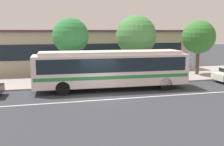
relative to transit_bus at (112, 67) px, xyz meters
The scene contains 12 objects.
ground_plane 2.94m from the transit_bus, 121.03° to the right, with size 120.00×120.00×0.00m, color #33363E.
sidewalk_slab 5.74m from the transit_bus, 102.98° to the left, with size 60.00×8.00×0.12m, color #A29895.
lane_stripe_center 3.55m from the transit_bus, 113.40° to the right, with size 56.00×0.16×0.01m, color silver.
transit_bus is the anchor object (origin of this frame).
pedestrian_waiting_near_sign 3.37m from the transit_bus, 132.68° to the left, with size 0.46×0.46×1.70m.
pedestrian_walking_along_curb 4.63m from the transit_bus, 26.25° to the left, with size 0.45×0.45×1.69m.
pedestrian_standing_by_tree 4.46m from the transit_bus, 26.18° to the left, with size 0.36×0.36×1.75m.
bus_stop_sign 3.97m from the transit_bus, 30.10° to the left, with size 0.08×0.44×2.32m.
street_tree_near_stop 4.99m from the transit_bus, 126.98° to the left, with size 3.06×3.06×5.44m.
street_tree_mid_block 5.65m from the transit_bus, 49.60° to the left, with size 3.70×3.70×5.74m.
street_tree_far_end 11.04m from the transit_bus, 22.83° to the left, with size 3.28×3.28×5.38m.
station_building 11.05m from the transit_bus, 89.85° to the left, with size 22.14×7.14×4.54m.
Camera 1 is at (-3.81, -17.36, 4.48)m, focal length 42.94 mm.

